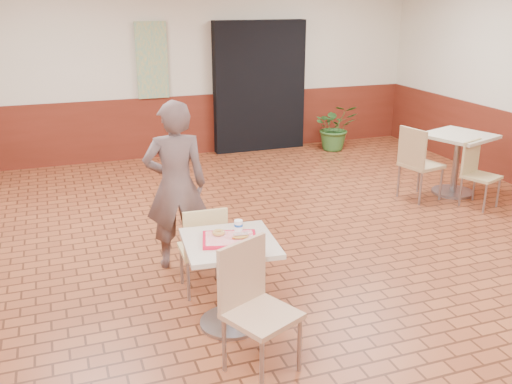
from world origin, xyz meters
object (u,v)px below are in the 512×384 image
object	(u,v)px
serving_tray	(230,239)
paper_cup	(238,225)
ring_donut	(219,233)
potted_plant	(335,127)
chair_main_front	(254,301)
main_table	(230,269)
second_table	(457,154)
customer	(176,186)
chair_main_back	(204,245)
chair_second_front	(477,170)
long_john_donut	(241,236)
chair_second_left	(417,160)

from	to	relation	value
serving_tray	paper_cup	world-z (taller)	paper_cup
ring_donut	potted_plant	bearing A→B (deg)	53.56
chair_main_front	serving_tray	size ratio (longest dim) A/B	2.28
main_table	chair_main_front	world-z (taller)	chair_main_front
chair_main_front	second_table	bearing A→B (deg)	10.27
ring_donut	customer	bearing A→B (deg)	94.79
chair_main_back	chair_second_front	distance (m)	4.03
ring_donut	chair_second_front	distance (m)	4.19
main_table	potted_plant	distance (m)	5.88
long_john_donut	potted_plant	distance (m)	5.88
ring_donut	chair_second_left	distance (m)	3.86
main_table	chair_main_front	xyz separation A→B (m)	(-0.01, -0.60, 0.03)
serving_tray	chair_second_left	size ratio (longest dim) A/B	0.43
main_table	potted_plant	world-z (taller)	potted_plant
second_table	chair_main_front	bearing A→B (deg)	-144.83
customer	ring_donut	size ratio (longest dim) A/B	16.14
main_table	serving_tray	size ratio (longest dim) A/B	1.78
main_table	chair_main_back	distance (m)	0.59
chair_main_front	chair_second_front	size ratio (longest dim) A/B	1.14
chair_second_left	main_table	bearing A→B (deg)	110.71
customer	chair_second_front	world-z (taller)	customer
customer	second_table	distance (m)	4.14
customer	paper_cup	world-z (taller)	customer
serving_tray	ring_donut	xyz separation A→B (m)	(-0.06, 0.09, 0.03)
chair_second_left	second_table	bearing A→B (deg)	-99.27
serving_tray	potted_plant	world-z (taller)	potted_plant
main_table	second_table	world-z (taller)	second_table
second_table	potted_plant	distance (m)	2.70
serving_tray	paper_cup	bearing A→B (deg)	45.77
main_table	chair_second_left	world-z (taller)	chair_second_left
second_table	chair_second_front	xyz separation A→B (m)	(-0.06, -0.48, -0.09)
paper_cup	chair_second_left	bearing A→B (deg)	32.59
customer	serving_tray	xyz separation A→B (m)	(0.16, -1.24, -0.07)
customer	chair_second_left	world-z (taller)	customer
chair_main_front	second_table	xyz separation A→B (m)	(3.88, 2.73, 0.02)
main_table	second_table	bearing A→B (deg)	28.90
ring_donut	chair_main_front	bearing A→B (deg)	-85.52
paper_cup	second_table	bearing A→B (deg)	28.27
potted_plant	ring_donut	bearing A→B (deg)	-126.44
main_table	chair_main_back	size ratio (longest dim) A/B	0.89
chair_second_front	potted_plant	bearing A→B (deg)	76.27
paper_cup	long_john_donut	bearing A→B (deg)	-102.36
serving_tray	long_john_donut	world-z (taller)	long_john_donut
chair_main_back	long_john_donut	xyz separation A→B (m)	(0.14, -0.62, 0.32)
chair_main_back	chair_main_front	bearing A→B (deg)	94.91
chair_main_front	long_john_donut	xyz separation A→B (m)	(0.09, 0.56, 0.26)
main_table	chair_main_front	size ratio (longest dim) A/B	0.78
paper_cup	chair_second_front	bearing A→B (deg)	22.64
serving_tray	chair_second_left	world-z (taller)	chair_second_left
customer	chair_main_front	bearing A→B (deg)	100.34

